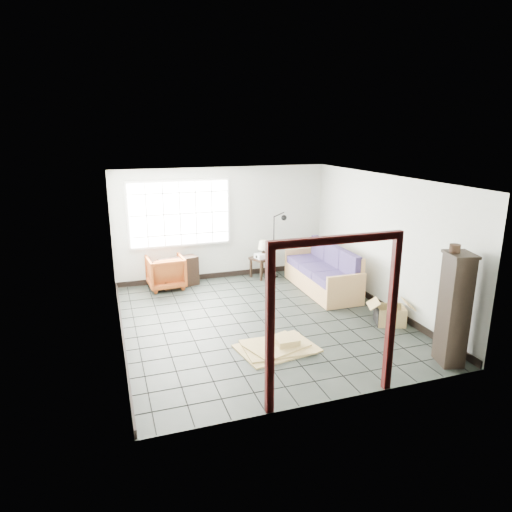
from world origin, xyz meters
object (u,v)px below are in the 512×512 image
object	(u,v)px
futon_sofa	(324,274)
side_table	(262,261)
armchair	(166,270)
tall_shelf	(454,309)

from	to	relation	value
futon_sofa	side_table	distance (m)	1.62
armchair	futon_sofa	bearing A→B (deg)	155.33
futon_sofa	tall_shelf	distance (m)	3.59
futon_sofa	armchair	distance (m)	3.51
tall_shelf	armchair	bearing A→B (deg)	141.05
futon_sofa	tall_shelf	xyz separation A→B (m)	(0.29, -3.55, 0.52)
side_table	tall_shelf	xyz separation A→B (m)	(1.31, -4.80, 0.47)
armchair	tall_shelf	xyz separation A→B (m)	(3.57, -4.80, 0.48)
futon_sofa	armchair	size ratio (longest dim) A/B	2.82
futon_sofa	side_table	xyz separation A→B (m)	(-1.02, 1.25, 0.05)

